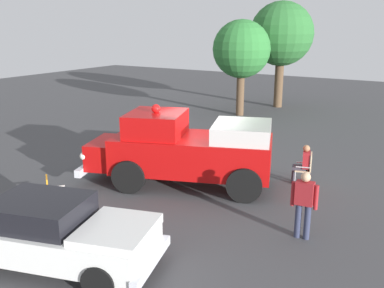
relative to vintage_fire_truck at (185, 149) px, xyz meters
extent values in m
plane|color=#424244|center=(0.81, -0.20, -1.20)|extent=(60.00, 60.00, 0.00)
cylinder|color=black|center=(-1.45, 1.09, -0.68)|extent=(0.65, 1.09, 1.04)
cylinder|color=black|center=(0.43, 1.76, -0.68)|extent=(0.65, 1.09, 1.04)
cylinder|color=black|center=(-0.28, -2.20, -0.68)|extent=(0.65, 1.09, 1.04)
cylinder|color=black|center=(1.61, -1.53, -0.68)|extent=(0.65, 1.09, 1.04)
cube|color=#B70C0C|center=(0.08, -0.22, -0.15)|extent=(3.62, 5.32, 1.10)
cube|color=#B70C0C|center=(-0.88, 2.46, -0.28)|extent=(1.96, 1.44, 0.84)
cube|color=#B70C0C|center=(-0.31, 0.86, 0.75)|extent=(2.36, 2.24, 0.76)
cube|color=silver|center=(0.60, -1.68, 0.60)|extent=(2.42, 2.26, 0.60)
cube|color=silver|center=(-1.03, 2.89, -0.28)|extent=(1.40, 0.60, 0.64)
cube|color=silver|center=(-1.06, 2.98, -0.70)|extent=(2.18, 0.94, 0.24)
sphere|color=white|center=(-1.76, 2.63, -0.20)|extent=(0.33, 0.33, 0.26)
sphere|color=white|center=(-0.29, 3.15, -0.20)|extent=(0.33, 0.33, 0.26)
sphere|color=red|center=(-0.31, 0.86, 1.25)|extent=(0.36, 0.36, 0.28)
cylinder|color=black|center=(-4.25, -1.33, -0.86)|extent=(0.44, 0.73, 0.68)
cylinder|color=black|center=(-5.83, -1.78, -0.86)|extent=(0.44, 0.73, 0.68)
cylinder|color=black|center=(-5.04, 1.46, -0.86)|extent=(0.44, 0.73, 0.68)
cube|color=white|center=(-5.44, -0.16, -0.58)|extent=(2.88, 4.53, 0.64)
cube|color=white|center=(-5.04, -1.56, -0.22)|extent=(1.96, 1.79, 0.20)
cube|color=black|center=(-5.52, 0.13, -0.02)|extent=(2.02, 2.25, 0.56)
cube|color=silver|center=(-4.84, -2.26, -0.80)|extent=(1.87, 0.67, 0.20)
cylinder|color=#B7BABF|center=(1.81, -3.03, -0.98)|extent=(0.03, 0.03, 0.44)
cylinder|color=#B7BABF|center=(2.24, -2.91, -0.98)|extent=(0.03, 0.03, 0.44)
cylinder|color=#B7BABF|center=(1.93, -3.46, -0.98)|extent=(0.03, 0.03, 0.44)
cylinder|color=#B7BABF|center=(2.35, -3.34, -0.98)|extent=(0.03, 0.03, 0.44)
cube|color=beige|center=(2.08, -3.18, -0.74)|extent=(0.59, 0.59, 0.04)
cube|color=beige|center=(2.15, -3.42, -0.46)|extent=(0.47, 0.17, 0.56)
cube|color=#B7BABF|center=(1.85, -3.25, -0.58)|extent=(0.15, 0.43, 0.03)
cube|color=#B7BABF|center=(2.31, -3.12, -0.58)|extent=(0.15, 0.43, 0.03)
cylinder|color=#B7BABF|center=(-3.21, 1.95, -0.98)|extent=(0.04, 0.04, 0.44)
cylinder|color=#B7BABF|center=(-3.49, 1.61, -0.98)|extent=(0.04, 0.04, 0.44)
cylinder|color=#B7BABF|center=(-3.55, 2.23, -0.98)|extent=(0.04, 0.04, 0.44)
cylinder|color=#B7BABF|center=(-3.83, 1.89, -0.98)|extent=(0.04, 0.04, 0.44)
cube|color=orange|center=(-3.52, 1.92, -0.74)|extent=(0.68, 0.68, 0.04)
cube|color=orange|center=(-3.70, 2.07, -0.46)|extent=(0.33, 0.40, 0.56)
cube|color=#B7BABF|center=(-3.37, 2.10, -0.58)|extent=(0.36, 0.31, 0.03)
cube|color=#B7BABF|center=(-3.67, 1.73, -0.58)|extent=(0.36, 0.31, 0.03)
cylinder|color=#383842|center=(1.91, -2.95, -0.97)|extent=(0.16, 0.16, 0.45)
cylinder|color=#383842|center=(2.11, -2.90, -0.97)|extent=(0.16, 0.16, 0.45)
cube|color=#383842|center=(1.96, -3.11, -0.69)|extent=(0.26, 0.46, 0.13)
cube|color=#383842|center=(2.15, -3.05, -0.69)|extent=(0.26, 0.46, 0.13)
cube|color=maroon|center=(2.11, -3.27, -0.39)|extent=(0.44, 0.32, 0.54)
sphere|color=#9E704C|center=(2.10, -3.25, -0.02)|extent=(0.27, 0.27, 0.22)
cylinder|color=#2D334C|center=(-1.57, -4.21, -0.76)|extent=(0.16, 0.16, 0.88)
cylinder|color=#2D334C|center=(-1.55, -4.42, -0.76)|extent=(0.16, 0.16, 0.88)
cube|color=maroon|center=(-1.56, -4.31, -0.04)|extent=(0.30, 0.44, 0.56)
cylinder|color=maroon|center=(-1.59, -4.05, -0.10)|extent=(0.11, 0.11, 0.60)
cylinder|color=maroon|center=(-1.54, -4.58, -0.10)|extent=(0.11, 0.11, 0.60)
sphere|color=tan|center=(-1.56, -4.31, 0.36)|extent=(0.25, 0.25, 0.23)
cylinder|color=brown|center=(10.87, 3.16, 0.09)|extent=(0.43, 0.43, 2.57)
sphere|color=#2D7633|center=(10.87, 3.16, 2.48)|extent=(3.16, 3.16, 3.16)
cylinder|color=brown|center=(14.40, 2.22, 0.35)|extent=(0.52, 0.52, 3.09)
sphere|color=#2B6A30|center=(14.40, 2.22, 3.23)|extent=(3.81, 3.81, 3.81)
camera|label=1|loc=(-10.94, -6.91, 3.79)|focal=40.06mm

